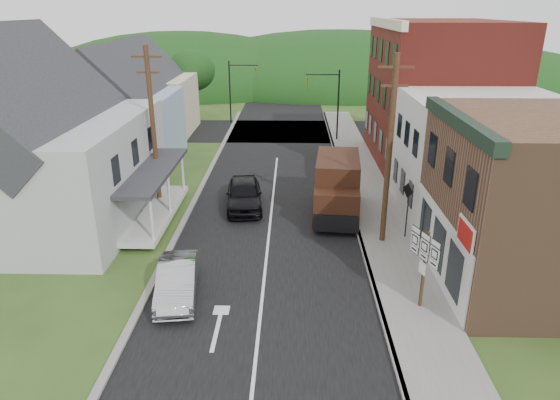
# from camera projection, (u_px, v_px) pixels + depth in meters

# --- Properties ---
(ground) EXTENTS (120.00, 120.00, 0.00)m
(ground) POSITION_uv_depth(u_px,v_px,m) (264.00, 277.00, 21.41)
(ground) COLOR #2D4719
(ground) RESTS_ON ground
(road) EXTENTS (9.00, 90.00, 0.02)m
(road) POSITION_uv_depth(u_px,v_px,m) (273.00, 195.00, 30.73)
(road) COLOR black
(road) RESTS_ON ground
(cross_road) EXTENTS (60.00, 9.00, 0.02)m
(cross_road) POSITION_uv_depth(u_px,v_px,m) (280.00, 131.00, 46.57)
(cross_road) COLOR black
(cross_road) RESTS_ON ground
(sidewalk_right) EXTENTS (2.80, 55.00, 0.15)m
(sidewalk_right) POSITION_uv_depth(u_px,v_px,m) (374.00, 207.00, 28.70)
(sidewalk_right) COLOR slate
(sidewalk_right) RESTS_ON ground
(curb_right) EXTENTS (0.20, 55.00, 0.15)m
(curb_right) POSITION_uv_depth(u_px,v_px,m) (351.00, 207.00, 28.73)
(curb_right) COLOR slate
(curb_right) RESTS_ON ground
(curb_left) EXTENTS (0.30, 55.00, 0.12)m
(curb_left) POSITION_uv_depth(u_px,v_px,m) (192.00, 205.00, 28.95)
(curb_left) COLOR slate
(curb_left) RESTS_ON ground
(storefront_tan) EXTENTS (8.00, 8.00, 7.00)m
(storefront_tan) POSITION_uv_depth(u_px,v_px,m) (546.00, 204.00, 19.88)
(storefront_tan) COLOR brown
(storefront_tan) RESTS_ON ground
(storefront_white) EXTENTS (8.00, 7.00, 6.50)m
(storefront_white) POSITION_uv_depth(u_px,v_px,m) (480.00, 157.00, 26.96)
(storefront_white) COLOR silver
(storefront_white) RESTS_ON ground
(storefront_red) EXTENTS (8.00, 12.00, 10.00)m
(storefront_red) POSITION_uv_depth(u_px,v_px,m) (436.00, 95.00, 35.18)
(storefront_red) COLOR maroon
(storefront_red) RESTS_ON ground
(house_gray) EXTENTS (10.20, 12.24, 8.35)m
(house_gray) POSITION_uv_depth(u_px,v_px,m) (38.00, 143.00, 25.74)
(house_gray) COLOR #AAAEB0
(house_gray) RESTS_ON ground
(house_blue) EXTENTS (7.14, 8.16, 7.28)m
(house_blue) POSITION_uv_depth(u_px,v_px,m) (125.00, 112.00, 36.17)
(house_blue) COLOR #94ABCA
(house_blue) RESTS_ON ground
(house_cream) EXTENTS (7.14, 8.16, 7.28)m
(house_cream) POSITION_uv_depth(u_px,v_px,m) (151.00, 92.00, 44.57)
(house_cream) COLOR beige
(house_cream) RESTS_ON ground
(utility_pole_right) EXTENTS (1.60, 0.26, 9.00)m
(utility_pole_right) POSITION_uv_depth(u_px,v_px,m) (389.00, 151.00, 22.86)
(utility_pole_right) COLOR #472D19
(utility_pole_right) RESTS_ON ground
(utility_pole_left) EXTENTS (1.60, 0.26, 9.00)m
(utility_pole_left) POSITION_uv_depth(u_px,v_px,m) (153.00, 127.00, 27.33)
(utility_pole_left) COLOR #472D19
(utility_pole_left) RESTS_ON ground
(traffic_signal_right) EXTENTS (2.87, 0.20, 6.00)m
(traffic_signal_right) POSITION_uv_depth(u_px,v_px,m) (330.00, 97.00, 41.85)
(traffic_signal_right) COLOR black
(traffic_signal_right) RESTS_ON ground
(traffic_signal_left) EXTENTS (2.87, 0.20, 6.00)m
(traffic_signal_left) POSITION_uv_depth(u_px,v_px,m) (237.00, 85.00, 48.57)
(traffic_signal_left) COLOR black
(traffic_signal_left) RESTS_ON ground
(tree_left_b) EXTENTS (4.80, 4.80, 6.94)m
(tree_left_b) POSITION_uv_depth(u_px,v_px,m) (3.00, 108.00, 31.22)
(tree_left_b) COLOR #382616
(tree_left_b) RESTS_ON ground
(tree_left_c) EXTENTS (5.80, 5.80, 8.41)m
(tree_left_c) POSITION_uv_depth(u_px,v_px,m) (31.00, 75.00, 38.34)
(tree_left_c) COLOR #382616
(tree_left_c) RESTS_ON ground
(tree_left_d) EXTENTS (4.80, 4.80, 6.94)m
(tree_left_d) POSITION_uv_depth(u_px,v_px,m) (191.00, 71.00, 49.67)
(tree_left_d) COLOR #382616
(tree_left_d) RESTS_ON ground
(forested_ridge) EXTENTS (90.00, 30.00, 16.00)m
(forested_ridge) POSITION_uv_depth(u_px,v_px,m) (285.00, 86.00, 72.67)
(forested_ridge) COLOR #103510
(forested_ridge) RESTS_ON ground
(silver_sedan) EXTENTS (2.05, 4.41, 1.40)m
(silver_sedan) POSITION_uv_depth(u_px,v_px,m) (177.00, 281.00, 19.71)
(silver_sedan) COLOR #B0B0B5
(silver_sedan) RESTS_ON ground
(dark_sedan) EXTENTS (2.45, 5.07, 1.67)m
(dark_sedan) POSITION_uv_depth(u_px,v_px,m) (244.00, 194.00, 28.47)
(dark_sedan) COLOR black
(dark_sedan) RESTS_ON ground
(delivery_van) EXTENTS (2.81, 5.90, 3.20)m
(delivery_van) POSITION_uv_depth(u_px,v_px,m) (337.00, 188.00, 27.19)
(delivery_van) COLOR black
(delivery_van) RESTS_ON ground
(route_sign_cluster) EXTENTS (0.66, 1.69, 3.10)m
(route_sign_cluster) POSITION_uv_depth(u_px,v_px,m) (424.00, 259.00, 18.34)
(route_sign_cluster) COLOR #472D19
(route_sign_cluster) RESTS_ON sidewalk_right
(warning_sign) EXTENTS (0.35, 0.72, 2.83)m
(warning_sign) POSITION_uv_depth(u_px,v_px,m) (408.00, 203.00, 24.18)
(warning_sign) COLOR black
(warning_sign) RESTS_ON sidewalk_right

